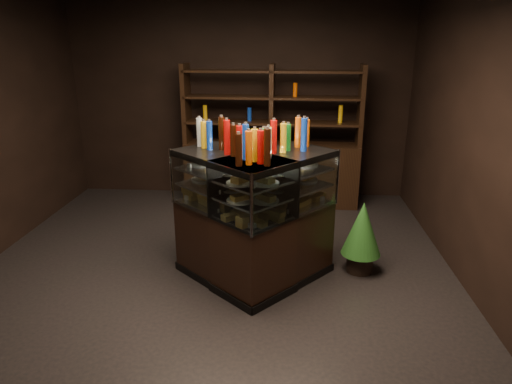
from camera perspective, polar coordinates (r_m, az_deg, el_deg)
ground at (r=4.98m, az=-5.00°, el=-9.24°), size 5.00×5.00×0.00m
room_shell at (r=4.42m, az=-5.72°, el=13.58°), size 5.02×5.02×3.01m
display_case at (r=4.51m, az=-0.29°, el=-6.01°), size 1.68×1.30×1.31m
food_display at (r=4.31m, az=-0.30°, el=0.54°), size 1.33×0.93×0.41m
bottles_top at (r=4.19m, az=-0.31°, el=6.52°), size 1.15×0.79×0.30m
potted_conifer at (r=4.79m, az=13.16°, el=-4.32°), size 0.41×0.41×0.87m
back_shelving at (r=6.63m, az=1.92°, el=3.59°), size 2.51×0.49×2.00m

